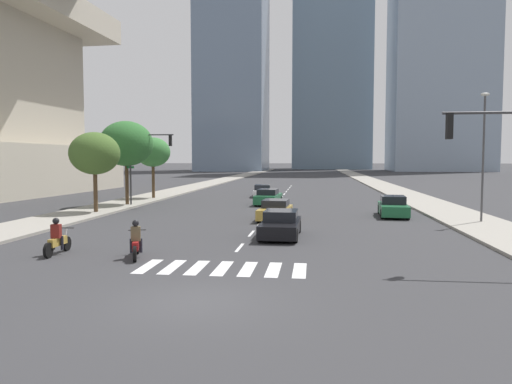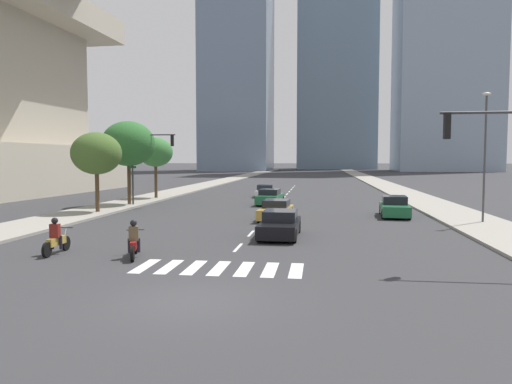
{
  "view_description": "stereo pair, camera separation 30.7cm",
  "coord_description": "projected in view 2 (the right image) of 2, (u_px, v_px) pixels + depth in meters",
  "views": [
    {
      "loc": [
        3.15,
        -12.58,
        3.83
      ],
      "look_at": [
        0.0,
        13.94,
        2.0
      ],
      "focal_mm": 34.1,
      "sensor_mm": 36.0,
      "label": 1
    },
    {
      "loc": [
        3.46,
        -12.54,
        3.83
      ],
      "look_at": [
        0.0,
        13.94,
        2.0
      ],
      "focal_mm": 34.1,
      "sensor_mm": 36.0,
      "label": 2
    }
  ],
  "objects": [
    {
      "name": "office_tower_left_skyline",
      "position": [
        238.0,
        11.0,
        151.94
      ],
      "size": [
        20.75,
        25.15,
        109.42
      ],
      "color": "slate",
      "rests_on": "ground"
    },
    {
      "name": "street_tree_third",
      "position": [
        155.0,
        152.0,
        45.72
      ],
      "size": [
        3.24,
        3.24,
        5.69
      ],
      "color": "#4C3823",
      "rests_on": "sidewalk_west"
    },
    {
      "name": "sedan_black_0",
      "position": [
        280.0,
        225.0,
        23.81
      ],
      "size": [
        1.91,
        4.45,
        1.3
      ],
      "rotation": [
        0.0,
        0.0,
        -1.59
      ],
      "color": "black",
      "rests_on": "ground"
    },
    {
      "name": "street_lamp_east",
      "position": [
        485.0,
        147.0,
        28.12
      ],
      "size": [
        0.5,
        0.24,
        7.5
      ],
      "color": "#3F3F42",
      "rests_on": "sidewalk_east"
    },
    {
      "name": "motorcycle_third",
      "position": [
        134.0,
        243.0,
        18.84
      ],
      "size": [
        0.95,
        2.15,
        1.49
      ],
      "rotation": [
        0.0,
        0.0,
        1.87
      ],
      "color": "black",
      "rests_on": "ground"
    },
    {
      "name": "street_tree_nearest",
      "position": [
        96.0,
        154.0,
        33.61
      ],
      "size": [
        3.44,
        3.44,
        5.52
      ],
      "color": "#4C3823",
      "rests_on": "sidewalk_west"
    },
    {
      "name": "street_tree_second",
      "position": [
        128.0,
        144.0,
        39.22
      ],
      "size": [
        4.26,
        4.26,
        6.71
      ],
      "color": "#4C3823",
      "rests_on": "sidewalk_west"
    },
    {
      "name": "ground_plane",
      "position": [
        189.0,
        301.0,
        13.12
      ],
      "size": [
        800.0,
        800.0,
        0.0
      ],
      "primitive_type": "plane",
      "color": "#333335"
    },
    {
      "name": "traffic_signal_far",
      "position": [
        148.0,
        154.0,
        38.85
      ],
      "size": [
        3.88,
        0.28,
        5.98
      ],
      "color": "#333335",
      "rests_on": "sidewalk_west"
    },
    {
      "name": "sidewalk_east",
      "position": [
        429.0,
        203.0,
        41.15
      ],
      "size": [
        4.0,
        260.0,
        0.15
      ],
      "primitive_type": "cube",
      "color": "gray",
      "rests_on": "ground"
    },
    {
      "name": "crosswalk_near",
      "position": [
        219.0,
        268.0,
        17.01
      ],
      "size": [
        5.85,
        2.3,
        0.01
      ],
      "color": "silver",
      "rests_on": "ground"
    },
    {
      "name": "sedan_green_3",
      "position": [
        270.0,
        197.0,
        40.46
      ],
      "size": [
        2.08,
        4.61,
        1.32
      ],
      "rotation": [
        0.0,
        0.0,
        1.5
      ],
      "color": "#1E6038",
      "rests_on": "ground"
    },
    {
      "name": "sedan_white_4",
      "position": [
        265.0,
        191.0,
        48.88
      ],
      "size": [
        1.98,
        4.42,
        1.23
      ],
      "rotation": [
        0.0,
        0.0,
        1.63
      ],
      "color": "silver",
      "rests_on": "ground"
    },
    {
      "name": "office_tower_center_skyline",
      "position": [
        337.0,
        40.0,
        180.47
      ],
      "size": [
        28.67,
        20.09,
        108.72
      ],
      "color": "#7A93A8",
      "rests_on": "ground"
    },
    {
      "name": "sidewalk_west",
      "position": [
        141.0,
        200.0,
        44.43
      ],
      "size": [
        4.0,
        260.0,
        0.15
      ],
      "primitive_type": "cube",
      "color": "gray",
      "rests_on": "ground"
    },
    {
      "name": "lane_divider_center",
      "position": [
        281.0,
        200.0,
        44.71
      ],
      "size": [
        0.14,
        50.0,
        0.01
      ],
      "color": "silver",
      "rests_on": "ground"
    },
    {
      "name": "sedan_gold_1",
      "position": [
        276.0,
        210.0,
        30.55
      ],
      "size": [
        2.01,
        4.45,
        1.25
      ],
      "rotation": [
        0.0,
        0.0,
        -1.63
      ],
      "color": "#B28E38",
      "rests_on": "ground"
    },
    {
      "name": "motorcycle_trailing",
      "position": [
        56.0,
        240.0,
        19.52
      ],
      "size": [
        0.7,
        2.12,
        1.49
      ],
      "rotation": [
        0.0,
        0.0,
        1.6
      ],
      "color": "black",
      "rests_on": "ground"
    },
    {
      "name": "sedan_green_2",
      "position": [
        394.0,
        207.0,
        32.18
      ],
      "size": [
        2.06,
        4.46,
        1.36
      ],
      "rotation": [
        0.0,
        0.0,
        -1.64
      ],
      "color": "#1E6038",
      "rests_on": "ground"
    }
  ]
}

